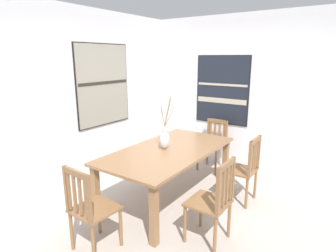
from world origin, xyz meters
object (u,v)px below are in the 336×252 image
object	(u,v)px
chair_2	(213,143)
painting_on_back_wall	(103,85)
chair_1	(213,200)
chair_0	(90,208)
dining_table	(169,155)
painting_on_side_wall	(222,90)
chair_3	(244,168)
centerpiece_vase	(165,138)

from	to	relation	value
chair_2	painting_on_back_wall	size ratio (longest dim) A/B	0.69
chair_1	chair_2	size ratio (longest dim) A/B	1.07
chair_2	chair_0	bearing A→B (deg)	178.77
dining_table	chair_0	world-z (taller)	chair_0
chair_2	painting_on_side_wall	world-z (taller)	painting_on_side_wall
dining_table	painting_on_back_wall	world-z (taller)	painting_on_back_wall
chair_0	painting_on_back_wall	size ratio (longest dim) A/B	0.74
chair_0	chair_3	bearing A→B (deg)	-25.87
centerpiece_vase	chair_3	world-z (taller)	centerpiece_vase
chair_2	painting_on_side_wall	xyz separation A→B (m)	(0.29, 0.00, 0.93)
dining_table	chair_0	xyz separation A→B (m)	(-1.38, 0.03, -0.16)
painting_on_back_wall	chair_3	bearing A→B (deg)	-78.56
dining_table	chair_0	bearing A→B (deg)	178.64
chair_0	painting_on_back_wall	world-z (taller)	painting_on_back_wall
centerpiece_vase	dining_table	bearing A→B (deg)	-72.50
dining_table	chair_3	distance (m)	1.05
dining_table	chair_2	distance (m)	1.39
chair_2	chair_3	bearing A→B (deg)	-134.18
chair_1	painting_on_side_wall	world-z (taller)	painting_on_side_wall
dining_table	centerpiece_vase	size ratio (longest dim) A/B	2.66
centerpiece_vase	chair_1	size ratio (longest dim) A/B	0.80
chair_1	chair_3	distance (m)	1.06
centerpiece_vase	chair_1	world-z (taller)	centerpiece_vase
painting_on_back_wall	chair_1	bearing A→B (deg)	-105.10
centerpiece_vase	chair_1	xyz separation A→B (m)	(-0.51, -1.00, -0.40)
chair_2	painting_on_side_wall	distance (m)	0.97
chair_2	chair_3	size ratio (longest dim) A/B	0.95
chair_1	painting_on_back_wall	xyz separation A→B (m)	(0.61, 2.27, 1.05)
chair_2	chair_1	bearing A→B (deg)	-154.45
dining_table	chair_2	size ratio (longest dim) A/B	2.27
chair_0	chair_2	size ratio (longest dim) A/B	1.06
chair_0	painting_on_side_wall	xyz separation A→B (m)	(3.04, -0.06, 0.91)
dining_table	painting_on_side_wall	xyz separation A→B (m)	(1.67, -0.02, 0.75)
painting_on_back_wall	painting_on_side_wall	size ratio (longest dim) A/B	1.06
chair_1	chair_2	distance (m)	2.11
chair_0	chair_2	bearing A→B (deg)	-1.23
chair_0	chair_1	distance (m)	1.29
dining_table	painting_on_back_wall	xyz separation A→B (m)	(0.08, 1.33, 0.89)
chair_3	chair_2	bearing A→B (deg)	45.82
painting_on_side_wall	centerpiece_vase	bearing A→B (deg)	177.25
painting_on_back_wall	chair_2	bearing A→B (deg)	-46.42
chair_0	painting_on_side_wall	world-z (taller)	painting_on_side_wall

